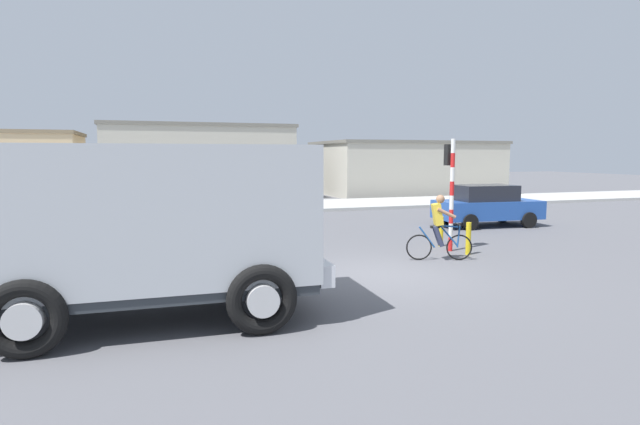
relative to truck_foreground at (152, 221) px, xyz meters
The scene contains 12 objects.
ground_plane 5.47m from the truck_foreground, 18.86° to the left, with size 120.00×120.00×0.00m, color #56565B.
sidewalk_far 17.74m from the truck_foreground, 73.80° to the left, with size 80.00×5.00×0.16m, color #ADADA8.
truck_foreground is the anchor object (origin of this frame).
cyclist 7.64m from the truck_foreground, 20.87° to the left, with size 1.65×0.70×1.72m.
traffic_light_pole 8.97m from the truck_foreground, 25.14° to the left, with size 0.24×0.43×3.20m.
car_red_near 9.97m from the truck_foreground, 88.53° to the left, with size 4.11×2.09×1.60m.
car_white_mid 14.60m from the truck_foreground, 32.27° to the left, with size 4.11×2.10×1.60m.
pedestrian_near_kerb 12.09m from the truck_foreground, 66.22° to the left, with size 0.34×0.22×1.62m.
bollard_near 8.93m from the truck_foreground, 20.56° to the left, with size 0.14×0.14×0.90m, color gold.
bollard_far 9.50m from the truck_foreground, 28.56° to the left, with size 0.14×0.14×0.90m, color gold.
building_mid_block 25.00m from the truck_foreground, 83.21° to the left, with size 11.42×7.03×4.63m.
building_corner_right 29.82m from the truck_foreground, 54.21° to the left, with size 12.20×7.90×3.70m.
Camera 1 is at (-4.94, -10.45, 2.74)m, focal length 28.58 mm.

